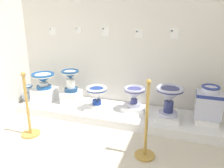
# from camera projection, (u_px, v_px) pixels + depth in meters

# --- Properties ---
(wall_back) EXTENTS (4.29, 0.06, 3.25)m
(wall_back) POSITION_uv_depth(u_px,v_px,m) (124.00, 19.00, 3.68)
(wall_back) COLOR silver
(wall_back) RESTS_ON ground_plane
(display_platform) EXTENTS (3.45, 0.80, 0.14)m
(display_platform) POSITION_uv_depth(u_px,v_px,m) (116.00, 114.00, 3.74)
(display_platform) COLOR white
(display_platform) RESTS_ON ground_plane
(plinth_block_leftmost) EXTENTS (0.39, 0.37, 0.24)m
(plinth_block_leftmost) POSITION_uv_depth(u_px,v_px,m) (45.00, 94.00, 4.12)
(plinth_block_leftmost) COLOR white
(plinth_block_leftmost) RESTS_ON display_platform
(antique_toilet_leftmost) EXTENTS (0.42, 0.42, 0.29)m
(antique_toilet_leftmost) POSITION_uv_depth(u_px,v_px,m) (43.00, 78.00, 4.03)
(antique_toilet_leftmost) COLOR #205497
(antique_toilet_leftmost) RESTS_ON plinth_block_leftmost
(plinth_block_rightmost) EXTENTS (0.29, 0.35, 0.22)m
(plinth_block_rightmost) POSITION_uv_depth(u_px,v_px,m) (72.00, 97.00, 4.02)
(plinth_block_rightmost) COLOR white
(plinth_block_rightmost) RESTS_ON display_platform
(antique_toilet_rightmost) EXTENTS (0.32, 0.32, 0.40)m
(antique_toilet_rightmost) POSITION_uv_depth(u_px,v_px,m) (70.00, 77.00, 3.90)
(antique_toilet_rightmost) COLOR navy
(antique_toilet_rightmost) RESTS_ON plinth_block_rightmost
(plinth_block_squat_floral) EXTENTS (0.33, 0.37, 0.05)m
(plinth_block_squat_floral) POSITION_uv_depth(u_px,v_px,m) (97.00, 108.00, 3.74)
(plinth_block_squat_floral) COLOR white
(plinth_block_squat_floral) RESTS_ON display_platform
(antique_toilet_squat_floral) EXTENTS (0.35, 0.35, 0.36)m
(antique_toilet_squat_floral) POSITION_uv_depth(u_px,v_px,m) (97.00, 94.00, 3.67)
(antique_toilet_squat_floral) COLOR white
(antique_toilet_squat_floral) RESTS_ON plinth_block_squat_floral
(plinth_block_slender_white) EXTENTS (0.38, 0.29, 0.08)m
(plinth_block_slender_white) POSITION_uv_depth(u_px,v_px,m) (134.00, 108.00, 3.70)
(plinth_block_slender_white) COLOR white
(plinth_block_slender_white) RESTS_ON display_platform
(antique_toilet_slender_white) EXTENTS (0.35, 0.35, 0.33)m
(antique_toilet_slender_white) POSITION_uv_depth(u_px,v_px,m) (134.00, 94.00, 3.62)
(antique_toilet_slender_white) COLOR #B5B6D1
(antique_toilet_slender_white) RESTS_ON plinth_block_slender_white
(plinth_block_tall_cobalt) EXTENTS (0.37, 0.37, 0.07)m
(plinth_block_tall_cobalt) POSITION_uv_depth(u_px,v_px,m) (168.00, 117.00, 3.40)
(plinth_block_tall_cobalt) COLOR white
(plinth_block_tall_cobalt) RESTS_ON display_platform
(antique_toilet_tall_cobalt) EXTENTS (0.41, 0.41, 0.45)m
(antique_toilet_tall_cobalt) POSITION_uv_depth(u_px,v_px,m) (169.00, 96.00, 3.29)
(antique_toilet_tall_cobalt) COLOR silver
(antique_toilet_tall_cobalt) RESTS_ON plinth_block_tall_cobalt
(plinth_block_pale_glazed) EXTENTS (0.32, 0.33, 0.08)m
(plinth_block_pale_glazed) POSITION_uv_depth(u_px,v_px,m) (206.00, 120.00, 3.29)
(plinth_block_pale_glazed) COLOR white
(plinth_block_pale_glazed) RESTS_ON display_platform
(antique_toilet_pale_glazed) EXTENTS (0.38, 0.28, 0.50)m
(antique_toilet_pale_glazed) POSITION_uv_depth(u_px,v_px,m) (209.00, 102.00, 3.20)
(antique_toilet_pale_glazed) COLOR silver
(antique_toilet_pale_glazed) RESTS_ON plinth_block_pale_glazed
(info_placard_first) EXTENTS (0.12, 0.01, 0.13)m
(info_placard_first) POSITION_uv_depth(u_px,v_px,m) (52.00, 31.00, 4.14)
(info_placard_first) COLOR white
(info_placard_second) EXTENTS (0.09, 0.01, 0.11)m
(info_placard_second) POSITION_uv_depth(u_px,v_px,m) (78.00, 30.00, 3.97)
(info_placard_second) COLOR white
(info_placard_third) EXTENTS (0.12, 0.01, 0.16)m
(info_placard_third) POSITION_uv_depth(u_px,v_px,m) (105.00, 31.00, 3.81)
(info_placard_third) COLOR white
(info_placard_fourth) EXTENTS (0.12, 0.01, 0.13)m
(info_placard_fourth) POSITION_uv_depth(u_px,v_px,m) (139.00, 34.00, 3.64)
(info_placard_fourth) COLOR white
(info_placard_fifth) EXTENTS (0.12, 0.01, 0.16)m
(info_placard_fifth) POSITION_uv_depth(u_px,v_px,m) (174.00, 34.00, 3.46)
(info_placard_fifth) COLOR white
(decorative_vase_corner) EXTENTS (0.25, 0.25, 0.36)m
(decorative_vase_corner) POSITION_uv_depth(u_px,v_px,m) (29.00, 95.00, 4.34)
(decorative_vase_corner) COLOR #2B4F7F
(decorative_vase_corner) RESTS_ON ground_plane
(stanchion_post_near_left) EXTENTS (0.27, 0.27, 0.96)m
(stanchion_post_near_left) POSITION_uv_depth(u_px,v_px,m) (29.00, 118.00, 3.14)
(stanchion_post_near_left) COLOR gold
(stanchion_post_near_left) RESTS_ON ground_plane
(stanchion_post_near_right) EXTENTS (0.25, 0.25, 1.01)m
(stanchion_post_near_right) POSITION_uv_depth(u_px,v_px,m) (146.00, 135.00, 2.64)
(stanchion_post_near_right) COLOR #B48C3D
(stanchion_post_near_right) RESTS_ON ground_plane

